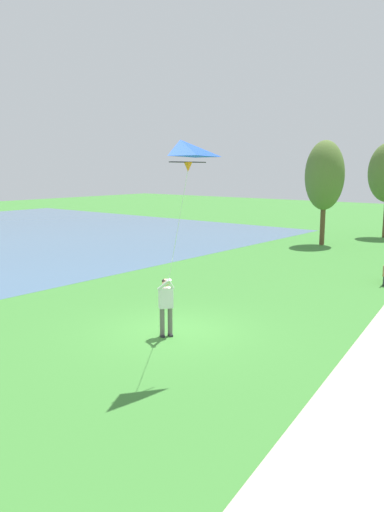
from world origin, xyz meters
TOP-DOWN VIEW (x-y plane):
  - ground_plane at (0.00, 0.00)m, footprint 120.00×120.00m
  - person_kite_flyer at (0.09, -0.50)m, footprint 0.62×0.55m
  - flying_kite at (1.90, -1.92)m, footprint 1.86×1.84m
  - tree_behind_path at (-4.14, 19.17)m, footprint 2.40×2.71m

SIDE VIEW (x-z plane):
  - ground_plane at x=0.00m, z-range 0.00..0.00m
  - person_kite_flyer at x=0.09m, z-range 0.13..1.96m
  - tree_behind_path at x=-4.14m, z-range 1.09..7.70m
  - flying_kite at x=1.90m, z-range 3.28..6.96m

